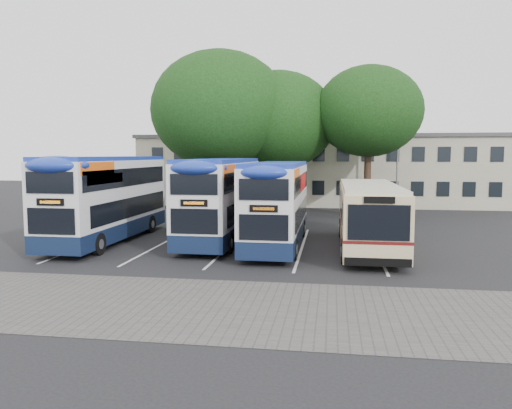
{
  "coord_description": "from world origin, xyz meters",
  "views": [
    {
      "loc": [
        1.15,
        -18.97,
        4.47
      ],
      "look_at": [
        -2.52,
        5.0,
        2.04
      ],
      "focal_mm": 35.0,
      "sensor_mm": 36.0,
      "label": 1
    }
  ],
  "objects_px": {
    "lamp_post": "(398,146)",
    "bus_dd_mid": "(221,196)",
    "tree_right": "(369,111)",
    "tree_left": "(220,110)",
    "bus_single": "(369,212)",
    "tree_mid": "(278,120)",
    "bus_dd_right": "(277,200)",
    "bus_dd_left": "(108,195)"
  },
  "relations": [
    {
      "from": "lamp_post",
      "to": "bus_dd_mid",
      "type": "distance_m",
      "value": 17.57
    },
    {
      "from": "tree_right",
      "to": "bus_dd_mid",
      "type": "relative_size",
      "value": 1.05
    },
    {
      "from": "tree_left",
      "to": "bus_single",
      "type": "height_order",
      "value": "tree_left"
    },
    {
      "from": "tree_mid",
      "to": "bus_single",
      "type": "height_order",
      "value": "tree_mid"
    },
    {
      "from": "bus_dd_mid",
      "to": "bus_single",
      "type": "relative_size",
      "value": 0.99
    },
    {
      "from": "tree_left",
      "to": "bus_dd_mid",
      "type": "distance_m",
      "value": 12.18
    },
    {
      "from": "bus_dd_right",
      "to": "bus_single",
      "type": "distance_m",
      "value": 4.38
    },
    {
      "from": "bus_dd_mid",
      "to": "bus_dd_right",
      "type": "height_order",
      "value": "bus_dd_mid"
    },
    {
      "from": "tree_left",
      "to": "bus_dd_mid",
      "type": "bearing_deg",
      "value": -77.06
    },
    {
      "from": "lamp_post",
      "to": "bus_dd_mid",
      "type": "relative_size",
      "value": 0.89
    },
    {
      "from": "bus_dd_right",
      "to": "tree_mid",
      "type": "bearing_deg",
      "value": 96.06
    },
    {
      "from": "bus_dd_mid",
      "to": "tree_left",
      "type": "bearing_deg",
      "value": 102.94
    },
    {
      "from": "tree_left",
      "to": "bus_dd_right",
      "type": "distance_m",
      "value": 14.05
    },
    {
      "from": "bus_dd_left",
      "to": "tree_left",
      "type": "bearing_deg",
      "value": 74.41
    },
    {
      "from": "bus_dd_left",
      "to": "bus_dd_mid",
      "type": "relative_size",
      "value": 1.03
    },
    {
      "from": "bus_dd_right",
      "to": "bus_single",
      "type": "xyz_separation_m",
      "value": [
        4.35,
        -0.05,
        -0.51
      ]
    },
    {
      "from": "lamp_post",
      "to": "bus_dd_mid",
      "type": "bearing_deg",
      "value": -127.35
    },
    {
      "from": "tree_left",
      "to": "bus_dd_left",
      "type": "xyz_separation_m",
      "value": [
        -3.27,
        -11.73,
        -5.29
      ]
    },
    {
      "from": "tree_left",
      "to": "bus_single",
      "type": "relative_size",
      "value": 1.15
    },
    {
      "from": "bus_dd_mid",
      "to": "bus_dd_right",
      "type": "xyz_separation_m",
      "value": [
        3.05,
        -1.07,
        -0.09
      ]
    },
    {
      "from": "tree_left",
      "to": "tree_mid",
      "type": "xyz_separation_m",
      "value": [
        4.08,
        1.62,
        -0.7
      ]
    },
    {
      "from": "tree_right",
      "to": "bus_dd_mid",
      "type": "height_order",
      "value": "tree_right"
    },
    {
      "from": "lamp_post",
      "to": "bus_dd_mid",
      "type": "height_order",
      "value": "lamp_post"
    },
    {
      "from": "bus_dd_right",
      "to": "tree_right",
      "type": "bearing_deg",
      "value": 67.51
    },
    {
      "from": "bus_dd_left",
      "to": "bus_single",
      "type": "height_order",
      "value": "bus_dd_left"
    },
    {
      "from": "lamp_post",
      "to": "tree_right",
      "type": "relative_size",
      "value": 0.84
    },
    {
      "from": "tree_left",
      "to": "bus_dd_right",
      "type": "bearing_deg",
      "value": -64.88
    },
    {
      "from": "bus_dd_mid",
      "to": "bus_single",
      "type": "distance_m",
      "value": 7.51
    },
    {
      "from": "bus_dd_mid",
      "to": "lamp_post",
      "type": "bearing_deg",
      "value": 52.65
    },
    {
      "from": "tree_right",
      "to": "bus_dd_right",
      "type": "height_order",
      "value": "tree_right"
    },
    {
      "from": "lamp_post",
      "to": "bus_dd_left",
      "type": "height_order",
      "value": "lamp_post"
    },
    {
      "from": "lamp_post",
      "to": "tree_mid",
      "type": "xyz_separation_m",
      "value": [
        -8.9,
        -1.51,
        1.92
      ]
    },
    {
      "from": "tree_mid",
      "to": "bus_single",
      "type": "distance_m",
      "value": 15.5
    },
    {
      "from": "lamp_post",
      "to": "bus_single",
      "type": "xyz_separation_m",
      "value": [
        -3.13,
        -14.91,
        -3.34
      ]
    },
    {
      "from": "tree_mid",
      "to": "tree_left",
      "type": "bearing_deg",
      "value": -158.38
    },
    {
      "from": "lamp_post",
      "to": "bus_dd_right",
      "type": "distance_m",
      "value": 16.88
    },
    {
      "from": "tree_right",
      "to": "bus_dd_left",
      "type": "distance_m",
      "value": 19.27
    },
    {
      "from": "tree_left",
      "to": "bus_dd_right",
      "type": "relative_size",
      "value": 1.22
    },
    {
      "from": "bus_dd_left",
      "to": "tree_right",
      "type": "bearing_deg",
      "value": 41.65
    },
    {
      "from": "tree_right",
      "to": "bus_dd_mid",
      "type": "xyz_separation_m",
      "value": [
        -8.16,
        -11.28,
        -5.15
      ]
    },
    {
      "from": "lamp_post",
      "to": "bus_dd_left",
      "type": "distance_m",
      "value": 22.19
    },
    {
      "from": "bus_dd_left",
      "to": "bus_single",
      "type": "relative_size",
      "value": 1.01
    }
  ]
}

